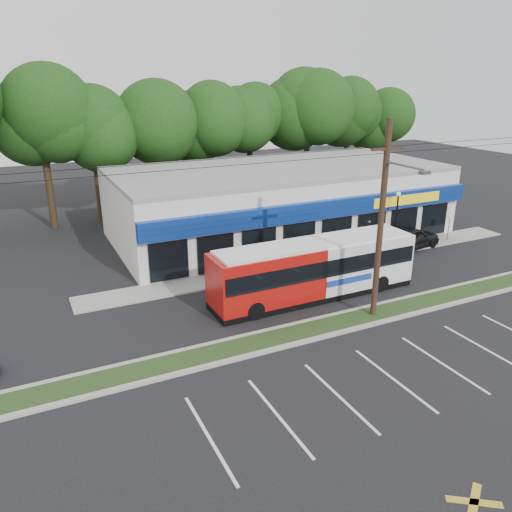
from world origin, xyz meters
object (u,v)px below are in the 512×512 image
object	(u,v)px
pedestrian_a	(396,254)
utility_pole	(380,216)
sign_post	(450,222)
pedestrian_b	(394,253)
lamp_post	(397,214)
car_dark	(410,238)
metrobus	(315,268)

from	to	relation	value
pedestrian_a	utility_pole	bearing A→B (deg)	11.96
sign_post	pedestrian_b	xyz separation A→B (m)	(-7.28, -2.43, -0.63)
utility_pole	pedestrian_b	size ratio (longest dim) A/B	26.89
lamp_post	sign_post	size ratio (longest dim) A/B	1.91
utility_pole	car_dark	bearing A→B (deg)	38.87
sign_post	metrobus	size ratio (longest dim) A/B	0.18
metrobus	pedestrian_b	bearing A→B (deg)	12.58
utility_pole	car_dark	xyz separation A→B (m)	(9.40, 7.57, -4.58)
lamp_post	pedestrian_a	bearing A→B (deg)	-128.50
lamp_post	metrobus	xyz separation A→B (m)	(-9.44, -4.30, -0.95)
pedestrian_a	pedestrian_b	world-z (taller)	pedestrian_b
utility_pole	lamp_post	distance (m)	11.67
utility_pole	pedestrian_b	world-z (taller)	utility_pole
sign_post	metrobus	distance (m)	15.00
car_dark	pedestrian_b	bearing A→B (deg)	113.45
car_dark	pedestrian_b	size ratio (longest dim) A/B	2.65
car_dark	pedestrian_b	distance (m)	4.22
sign_post	pedestrian_b	distance (m)	7.70
lamp_post	metrobus	distance (m)	10.41
sign_post	car_dark	world-z (taller)	sign_post
sign_post	car_dark	distance (m)	3.84
metrobus	car_dark	bearing A→B (deg)	20.16
sign_post	pedestrian_a	xyz separation A→B (m)	(-7.00, -2.29, -0.74)
metrobus	car_dark	distance (m)	11.42
sign_post	lamp_post	bearing A→B (deg)	177.42
pedestrian_a	metrobus	bearing A→B (deg)	-15.52
sign_post	car_dark	xyz separation A→B (m)	(-3.77, -0.07, -0.72)
lamp_post	metrobus	world-z (taller)	lamp_post
utility_pole	sign_post	xyz separation A→B (m)	(13.17, 7.65, -3.86)
lamp_post	pedestrian_b	size ratio (longest dim) A/B	2.29
lamp_post	car_dark	size ratio (longest dim) A/B	0.86
pedestrian_a	sign_post	bearing A→B (deg)	169.08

